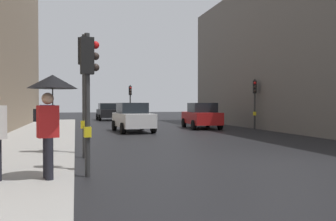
% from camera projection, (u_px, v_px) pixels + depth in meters
% --- Properties ---
extents(ground_plane, '(120.00, 120.00, 0.00)m').
position_uv_depth(ground_plane, '(286.00, 163.00, 9.79)').
color(ground_plane, black).
extents(sidewalk_kerb, '(3.42, 40.00, 0.16)m').
position_uv_depth(sidewalk_kerb, '(31.00, 144.00, 13.57)').
color(sidewalk_kerb, '#A8A5A0').
rests_on(sidewalk_kerb, ground).
extents(traffic_light_near_left, '(0.44, 0.26, 3.33)m').
position_uv_depth(traffic_light_near_left, '(88.00, 78.00, 7.85)').
color(traffic_light_near_left, '#2D2D2D').
rests_on(traffic_light_near_left, ground).
extents(traffic_light_mid_street, '(0.35, 0.45, 3.33)m').
position_uv_depth(traffic_light_mid_street, '(255.00, 95.00, 22.44)').
color(traffic_light_mid_street, '#2D2D2D').
rests_on(traffic_light_mid_street, ground).
extents(traffic_light_near_right, '(0.45, 0.34, 3.86)m').
position_uv_depth(traffic_light_near_right, '(85.00, 73.00, 10.60)').
color(traffic_light_near_right, '#2D2D2D').
rests_on(traffic_light_near_right, ground).
extents(traffic_light_far_median, '(0.25, 0.43, 3.46)m').
position_uv_depth(traffic_light_far_median, '(130.00, 96.00, 32.07)').
color(traffic_light_far_median, '#2D2D2D').
rests_on(traffic_light_far_median, ground).
extents(car_dark_suv, '(2.15, 4.27, 1.76)m').
position_uv_depth(car_dark_suv, '(107.00, 112.00, 35.11)').
color(car_dark_suv, black).
rests_on(car_dark_suv, ground).
extents(car_white_compact, '(2.24, 4.31, 1.76)m').
position_uv_depth(car_white_compact, '(133.00, 117.00, 20.69)').
color(car_white_compact, silver).
rests_on(car_white_compact, ground).
extents(car_red_sedan, '(2.27, 4.32, 1.76)m').
position_uv_depth(car_red_sedan, '(201.00, 116.00, 23.43)').
color(car_red_sedan, red).
rests_on(car_red_sedan, ground).
extents(pedestrian_with_umbrella, '(1.00, 1.00, 2.14)m').
position_uv_depth(pedestrian_with_umbrella, '(51.00, 97.00, 6.97)').
color(pedestrian_with_umbrella, black).
rests_on(pedestrian_with_umbrella, sidewalk_kerb).
extents(pedestrian_with_grey_backpack, '(0.64, 0.38, 1.77)m').
position_uv_depth(pedestrian_with_grey_backpack, '(46.00, 121.00, 10.77)').
color(pedestrian_with_grey_backpack, black).
rests_on(pedestrian_with_grey_backpack, sidewalk_kerb).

